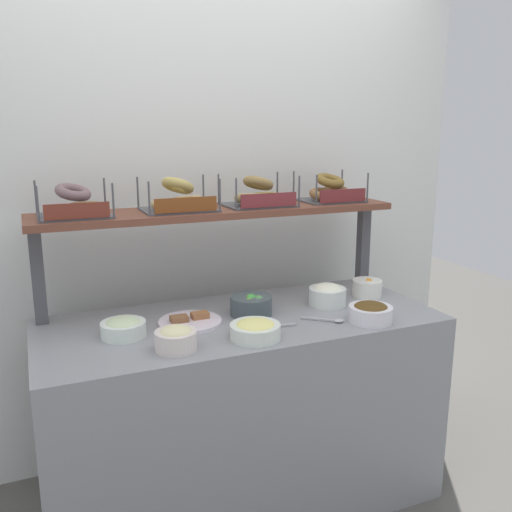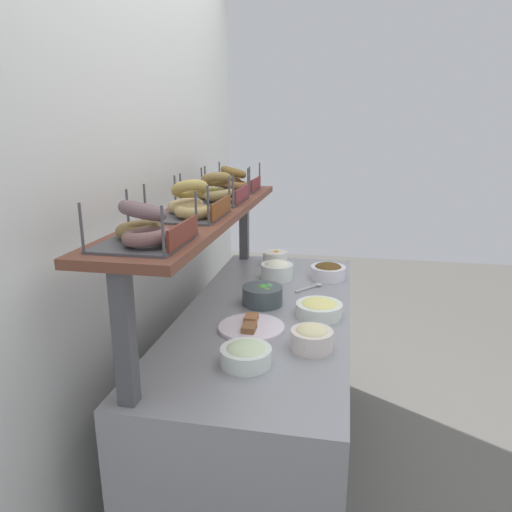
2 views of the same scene
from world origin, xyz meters
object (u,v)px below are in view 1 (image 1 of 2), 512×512
Objects in this scene: bagel_basket_poppy at (74,206)px; bagel_basket_everything at (258,195)px; bowl_chocolate_spread at (370,312)px; bowl_egg_salad at (255,330)px; bowl_veggie_mix at (251,305)px; bowl_potato_salad at (176,338)px; serving_plate_white at (190,321)px; bagel_basket_sesame at (178,200)px; bagel_basket_cinnamon_raisin at (330,191)px; bowl_scallion_spread at (123,327)px; serving_spoon_near_plate at (267,326)px; bowl_fruit_salad at (367,288)px; serving_spoon_by_edge at (329,320)px; bowl_cream_cheese at (327,294)px.

bagel_basket_everything is at bearing 0.42° from bagel_basket_poppy.
bowl_egg_salad is at bearing 178.38° from bowl_chocolate_spread.
bowl_veggie_mix is (-0.42, 0.27, 0.00)m from bowl_chocolate_spread.
serving_plate_white is (0.12, 0.24, -0.03)m from bowl_potato_salad.
bagel_basket_cinnamon_raisin is (0.76, 0.02, 0.00)m from bagel_basket_sesame.
bowl_egg_salad is 0.31m from serving_plate_white.
bowl_chocolate_spread is at bearing -13.24° from bowl_scallion_spread.
bagel_basket_poppy is (-0.40, 0.23, 0.47)m from serving_plate_white.
bagel_basket_sesame is 0.76m from bagel_basket_cinnamon_raisin.
bagel_basket_sesame is at bearing -178.86° from bagel_basket_cinnamon_raisin.
serving_spoon_near_plate is 0.64m from bagel_basket_everything.
serving_plate_white is 0.83× the size of bagel_basket_sesame.
bowl_potato_salad reaches higher than bowl_fruit_salad.
serving_spoon_by_edge is (-0.35, -0.24, -0.03)m from bowl_fruit_salad.
bowl_cream_cheese is at bearing -119.76° from bagel_basket_cinnamon_raisin.
bowl_scallion_spread is 0.95× the size of serving_spoon_near_plate.
bowl_fruit_salad is at bearing -8.61° from bagel_basket_poppy.
bowl_fruit_salad is 0.92× the size of serving_spoon_by_edge.
bagel_basket_cinnamon_raisin is at bearing 1.14° from bagel_basket_sesame.
serving_spoon_near_plate is 0.82m from bagel_basket_cinnamon_raisin.
serving_spoon_by_edge is (0.66, 0.04, -0.04)m from bowl_potato_salad.
bowl_cream_cheese reaches higher than bowl_fruit_salad.
bowl_fruit_salad is at bearing 3.89° from bowl_scallion_spread.
serving_spoon_by_edge is at bearing 8.16° from bowl_egg_salad.
bowl_chocolate_spread is at bearing -22.65° from serving_spoon_by_edge.
serving_spoon_near_plate is (0.39, 0.07, -0.04)m from bowl_potato_salad.
bowl_scallion_spread is 0.56× the size of bagel_basket_sesame.
serving_spoon_near_plate is 0.67m from bagel_basket_sesame.
bowl_cream_cheese is 0.59× the size of bagel_basket_poppy.
bowl_egg_salad is 0.88m from bagel_basket_poppy.
bowl_veggie_mix reaches higher than bowl_scallion_spread.
bowl_egg_salad is 0.36m from serving_spoon_by_edge.
bowl_veggie_mix is 0.99× the size of serving_spoon_near_plate.
serving_plate_white is (-0.69, 0.26, -0.03)m from bowl_chocolate_spread.
bowl_cream_cheese reaches higher than bowl_potato_salad.
bowl_fruit_salad is 0.42m from serving_spoon_by_edge.
bowl_egg_salad is at bearing -39.80° from bagel_basket_poppy.
bagel_basket_everything is at bearing 106.69° from serving_spoon_by_edge.
bowl_egg_salad reaches higher than serving_spoon_near_plate.
bowl_scallion_spread is (-0.46, 0.21, 0.00)m from bowl_egg_salad.
bagel_basket_poppy is 0.80m from bagel_basket_everything.
bowl_potato_salad is 1.09× the size of bowl_fruit_salad.
bowl_cream_cheese is at bearing 2.02° from bowl_scallion_spread.
bowl_scallion_spread is 0.96× the size of bowl_veggie_mix.
bowl_veggie_mix is at bearing -176.56° from bowl_fruit_salad.
bagel_basket_poppy is (-0.28, 0.48, 0.43)m from bowl_potato_salad.
bowl_potato_salad is 0.40m from serving_spoon_near_plate.
bowl_chocolate_spread is 1.30× the size of bowl_fruit_salad.
bowl_veggie_mix is 0.72m from bagel_basket_cinnamon_raisin.
bagel_basket_cinnamon_raisin reaches higher than bowl_scallion_spread.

